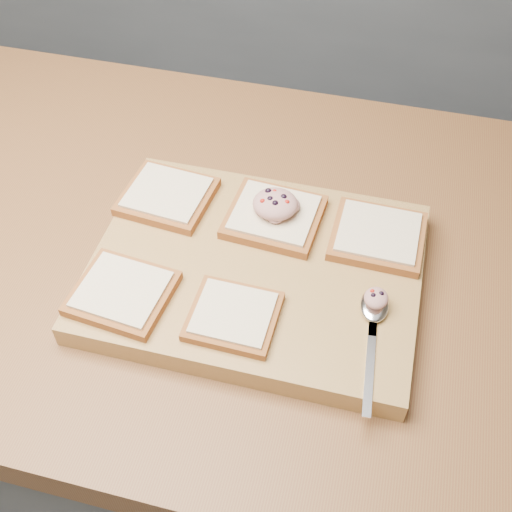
{
  "coord_description": "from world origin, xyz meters",
  "views": [
    {
      "loc": [
        0.18,
        -0.62,
        1.61
      ],
      "look_at": [
        0.04,
        -0.06,
        0.95
      ],
      "focal_mm": 45.0,
      "sensor_mm": 36.0,
      "label": 1
    }
  ],
  "objects_px": {
    "bread_far_center": "(274,216)",
    "spoon": "(374,314)",
    "tuna_salad_dollop": "(275,204)",
    "cutting_board": "(256,271)"
  },
  "relations": [
    {
      "from": "bread_far_center",
      "to": "tuna_salad_dollop",
      "type": "xyz_separation_m",
      "value": [
        0.0,
        0.0,
        0.02
      ]
    },
    {
      "from": "bread_far_center",
      "to": "tuna_salad_dollop",
      "type": "distance_m",
      "value": 0.02
    },
    {
      "from": "spoon",
      "to": "cutting_board",
      "type": "bearing_deg",
      "value": 163.45
    },
    {
      "from": "bread_far_center",
      "to": "cutting_board",
      "type": "bearing_deg",
      "value": -93.75
    },
    {
      "from": "bread_far_center",
      "to": "spoon",
      "type": "bearing_deg",
      "value": -39.78
    },
    {
      "from": "bread_far_center",
      "to": "spoon",
      "type": "relative_size",
      "value": 0.75
    },
    {
      "from": "cutting_board",
      "to": "bread_far_center",
      "type": "height_order",
      "value": "bread_far_center"
    },
    {
      "from": "cutting_board",
      "to": "spoon",
      "type": "height_order",
      "value": "spoon"
    },
    {
      "from": "cutting_board",
      "to": "spoon",
      "type": "distance_m",
      "value": 0.18
    },
    {
      "from": "bread_far_center",
      "to": "spoon",
      "type": "height_order",
      "value": "bread_far_center"
    }
  ]
}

